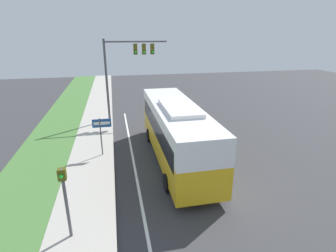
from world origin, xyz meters
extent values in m
plane|color=#38383A|center=(0.00, 0.00, 0.00)|extent=(80.00, 80.00, 0.00)
cube|color=#ADA89E|center=(-6.20, 0.00, 0.06)|extent=(2.80, 80.00, 0.12)
cube|color=#477538|center=(-9.40, 0.00, 0.05)|extent=(3.60, 80.00, 0.10)
cube|color=silver|center=(-3.60, 0.00, 0.00)|extent=(0.14, 30.00, 0.01)
cube|color=gold|center=(-0.92, 4.12, 1.28)|extent=(2.60, 10.80, 1.70)
cube|color=white|center=(-0.92, 4.12, 2.83)|extent=(2.60, 10.80, 1.39)
cube|color=black|center=(-0.92, 4.12, 2.35)|extent=(2.64, 9.94, 1.05)
cube|color=white|center=(-0.92, 3.31, 3.64)|extent=(1.82, 3.78, 0.24)
cylinder|color=black|center=(-2.17, 7.47, 0.47)|extent=(0.28, 0.94, 0.94)
cylinder|color=black|center=(0.33, 7.47, 0.47)|extent=(0.28, 0.94, 0.94)
cylinder|color=black|center=(-2.17, 0.77, 0.47)|extent=(0.28, 0.94, 0.94)
cylinder|color=black|center=(0.33, 0.77, 0.47)|extent=(0.28, 0.94, 0.94)
cylinder|color=#4C4C51|center=(-5.05, 12.86, 3.60)|extent=(0.20, 0.20, 7.20)
cylinder|color=#4C4C51|center=(-2.38, 12.86, 6.95)|extent=(5.34, 0.14, 0.14)
cube|color=#47470F|center=(-2.45, 12.86, 6.33)|extent=(0.32, 0.28, 0.90)
sphere|color=#1ED838|center=(-2.45, 12.68, 6.08)|extent=(0.18, 0.18, 0.18)
cube|color=#47470F|center=(-1.72, 12.86, 6.33)|extent=(0.32, 0.28, 0.90)
sphere|color=#1ED838|center=(-1.72, 12.68, 6.08)|extent=(0.18, 0.18, 0.18)
cube|color=#47470F|center=(-0.98, 12.86, 6.33)|extent=(0.32, 0.28, 0.90)
sphere|color=#1ED838|center=(-0.98, 12.68, 6.08)|extent=(0.18, 0.18, 0.18)
cylinder|color=#4C4C51|center=(-6.55, -1.69, 1.54)|extent=(0.12, 0.12, 3.09)
cube|color=#47470F|center=(-6.55, -1.69, 2.87)|extent=(0.28, 0.24, 0.44)
sphere|color=#1ED838|center=(-6.55, -1.84, 2.87)|extent=(0.14, 0.14, 0.14)
cylinder|color=#4C4C51|center=(-5.52, 5.55, 1.30)|extent=(0.08, 0.08, 2.61)
cube|color=#19478C|center=(-5.40, 5.55, 2.29)|extent=(1.17, 0.03, 0.55)
cube|color=white|center=(-5.40, 5.53, 2.29)|extent=(1.00, 0.01, 0.19)
camera|label=1|loc=(-4.52, -10.56, 7.66)|focal=28.00mm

